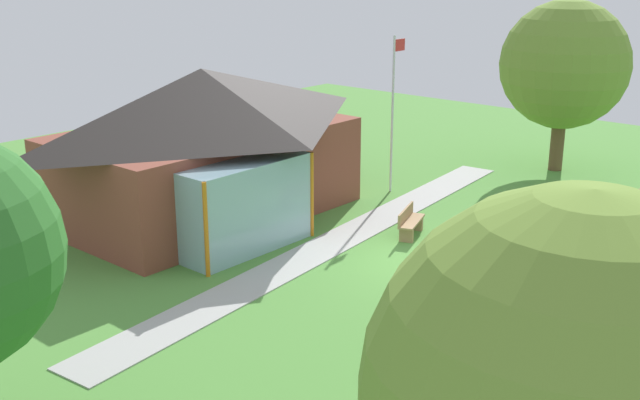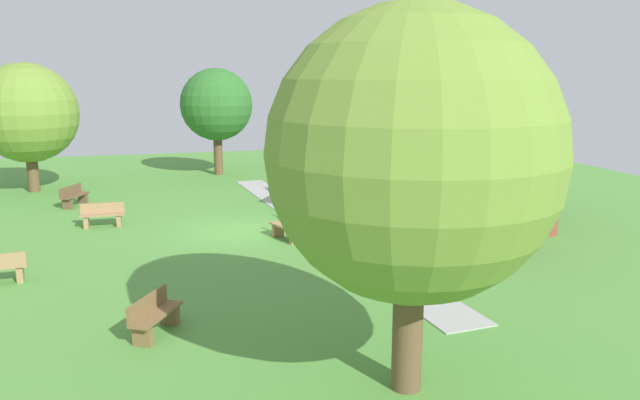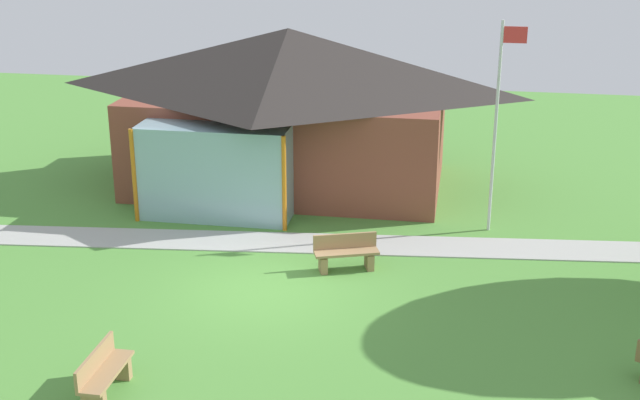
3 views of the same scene
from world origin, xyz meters
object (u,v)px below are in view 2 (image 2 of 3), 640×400
at_px(tree_west_hedge, 216,105).
at_px(bench_rear_near_path, 288,228).
at_px(bench_front_left, 74,197).
at_px(tree_lawn_corner, 27,113).
at_px(flagpole, 421,159).
at_px(tree_east_hedge, 413,156).
at_px(bench_lawn_far_right, 154,316).
at_px(pavilion, 424,150).
at_px(bench_front_center, 103,216).

bearing_deg(tree_west_hedge, bench_rear_near_path, 3.73).
bearing_deg(bench_front_left, tree_lawn_corner, -124.79).
bearing_deg(bench_front_left, flagpole, 70.38).
bearing_deg(tree_east_hedge, bench_front_left, -156.62).
bearing_deg(bench_lawn_far_right, tree_lawn_corner, -133.12).
distance_m(flagpole, tree_east_hedge, 7.34).
bearing_deg(bench_rear_near_path, flagpole, -156.56).
xyz_separation_m(pavilion, bench_front_center, (-0.71, -11.96, -2.04)).
height_order(tree_west_hedge, tree_east_hedge, tree_east_hedge).
bearing_deg(flagpole, tree_lawn_corner, -138.70).
distance_m(bench_lawn_far_right, bench_front_left, 14.18).
height_order(bench_front_center, bench_front_left, same).
distance_m(pavilion, bench_lawn_far_right, 13.85).
bearing_deg(bench_front_center, pavilion, 176.83).
distance_m(flagpole, bench_rear_near_path, 5.28).
bearing_deg(tree_east_hedge, bench_lawn_far_right, -128.81).
bearing_deg(bench_front_center, bench_lawn_far_right, 100.51).
bearing_deg(bench_front_center, tree_west_hedge, -115.81).
distance_m(pavilion, bench_front_left, 14.30).
relative_size(bench_front_left, tree_east_hedge, 0.24).
bearing_deg(tree_west_hedge, bench_front_left, -44.90).
distance_m(flagpole, bench_front_left, 15.23).
height_order(bench_rear_near_path, bench_front_left, same).
distance_m(tree_west_hedge, tree_east_hedge, 23.78).
xyz_separation_m(bench_rear_near_path, bench_front_center, (-3.38, -6.01, 0.00)).
bearing_deg(tree_lawn_corner, pavilion, 61.42).
bearing_deg(tree_west_hedge, flagpole, 13.19).
height_order(bench_lawn_far_right, bench_front_left, same).
height_order(bench_lawn_far_right, bench_rear_near_path, same).
height_order(bench_lawn_far_right, tree_east_hedge, tree_east_hedge).
bearing_deg(bench_rear_near_path, tree_west_hedge, -15.80).
distance_m(bench_lawn_far_right, bench_rear_near_path, 7.76).
xyz_separation_m(pavilion, tree_east_hedge, (12.59, -5.94, 1.62)).
bearing_deg(flagpole, bench_front_center, -126.41).
height_order(bench_lawn_far_right, bench_front_center, same).
height_order(pavilion, tree_lawn_corner, tree_lawn_corner).
height_order(bench_rear_near_path, tree_west_hedge, tree_west_hedge).
distance_m(pavilion, bench_rear_near_path, 6.83).
relative_size(tree_east_hedge, tree_lawn_corner, 1.11).
height_order(flagpole, tree_west_hedge, tree_west_hedge).
height_order(flagpole, tree_east_hedge, tree_east_hedge).
xyz_separation_m(flagpole, tree_west_hedge, (-17.21, -4.03, 0.70)).
height_order(bench_front_center, tree_lawn_corner, tree_lawn_corner).
xyz_separation_m(flagpole, tree_lawn_corner, (-14.52, -12.75, 0.59)).
bearing_deg(tree_west_hedge, tree_lawn_corner, -72.85).
height_order(bench_front_left, tree_lawn_corner, tree_lawn_corner).
xyz_separation_m(flagpole, bench_rear_near_path, (-3.36, -3.13, -2.61)).
bearing_deg(bench_front_left, bench_lawn_far_right, 38.73).
height_order(bench_rear_near_path, tree_east_hedge, tree_east_hedge).
bearing_deg(tree_east_hedge, pavilion, 154.75).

